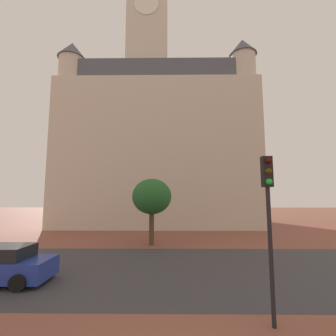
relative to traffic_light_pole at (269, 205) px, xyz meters
The scene contains 5 objects.
ground_plane 7.52m from the traffic_light_pole, 114.34° to the left, with size 120.00×120.00×0.00m, color brown.
street_asphalt_strip 6.73m from the traffic_light_pole, 118.36° to the left, with size 120.00×8.88×0.00m, color #38383D.
landmark_building 26.93m from the traffic_light_pole, 100.36° to the left, with size 23.47×15.80×38.09m.
traffic_light_pole is the anchor object (origin of this frame).
tree_curb_far 11.63m from the traffic_light_pole, 111.28° to the left, with size 2.91×2.91×4.82m.
Camera 1 is at (-0.02, -3.06, 3.56)m, focal length 25.33 mm.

